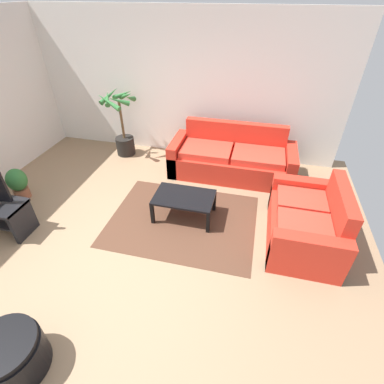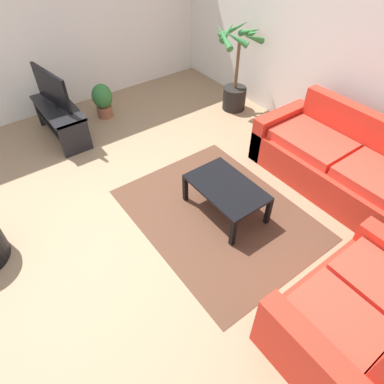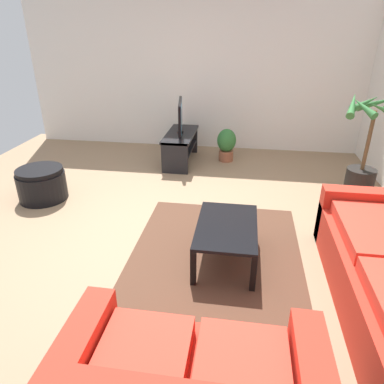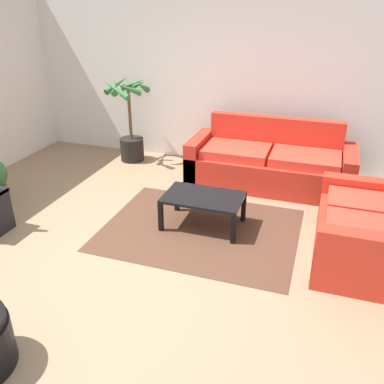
% 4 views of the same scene
% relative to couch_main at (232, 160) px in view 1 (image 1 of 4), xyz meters
% --- Properties ---
extents(ground_plane, '(6.60, 6.60, 0.00)m').
position_rel_couch_main_xyz_m(ground_plane, '(-1.07, -2.28, -0.30)').
color(ground_plane, '#937556').
extents(wall_back, '(6.00, 0.06, 2.70)m').
position_rel_couch_main_xyz_m(wall_back, '(-1.07, 0.72, 1.05)').
color(wall_back, silver).
rests_on(wall_back, ground).
extents(couch_main, '(2.25, 0.90, 0.90)m').
position_rel_couch_main_xyz_m(couch_main, '(0.00, 0.00, 0.00)').
color(couch_main, red).
rests_on(couch_main, ground).
extents(couch_loveseat, '(0.90, 1.42, 0.90)m').
position_rel_couch_main_xyz_m(couch_loveseat, '(1.21, -1.52, -0.01)').
color(couch_loveseat, red).
rests_on(couch_loveseat, ground).
extents(coffee_table, '(0.90, 0.57, 0.39)m').
position_rel_couch_main_xyz_m(coffee_table, '(-0.54, -1.42, 0.03)').
color(coffee_table, black).
rests_on(coffee_table, ground).
extents(area_rug, '(2.20, 1.70, 0.01)m').
position_rel_couch_main_xyz_m(area_rug, '(-0.54, -1.52, -0.30)').
color(area_rug, '#513323').
rests_on(area_rug, ground).
extents(potted_palm, '(0.68, 0.72, 1.34)m').
position_rel_couch_main_xyz_m(potted_palm, '(-2.29, 0.26, 0.26)').
color(potted_palm, black).
rests_on(potted_palm, ground).
extents(potted_plant_small, '(0.32, 0.32, 0.54)m').
position_rel_couch_main_xyz_m(potted_plant_small, '(-3.34, -1.60, -0.01)').
color(potted_plant_small, brown).
rests_on(potted_plant_small, ground).
extents(ottoman, '(0.62, 0.62, 0.43)m').
position_rel_couch_main_xyz_m(ottoman, '(-1.52, -3.90, -0.09)').
color(ottoman, black).
rests_on(ottoman, ground).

